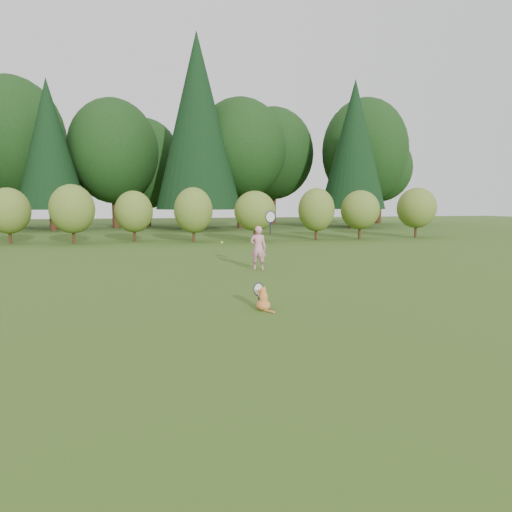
{
  "coord_description": "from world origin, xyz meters",
  "views": [
    {
      "loc": [
        -2.01,
        -8.67,
        1.89
      ],
      "look_at": [
        0.2,
        0.8,
        0.7
      ],
      "focal_mm": 30.0,
      "sensor_mm": 36.0,
      "label": 1
    }
  ],
  "objects": [
    {
      "name": "woodland_backdrop",
      "position": [
        0.0,
        23.0,
        7.5
      ],
      "size": [
        48.0,
        10.0,
        15.0
      ],
      "primitive_type": null,
      "color": "black",
      "rests_on": "ground"
    },
    {
      "name": "ground",
      "position": [
        0.0,
        0.0,
        0.0
      ],
      "size": [
        100.0,
        100.0,
        0.0
      ],
      "primitive_type": "plane",
      "color": "#2C4D15",
      "rests_on": "ground"
    },
    {
      "name": "child",
      "position": [
        0.84,
        3.19,
        0.66
      ],
      "size": [
        0.73,
        0.47,
        1.9
      ],
      "rotation": [
        0.0,
        0.0,
        2.81
      ],
      "color": "pink",
      "rests_on": "ground"
    },
    {
      "name": "shrub_row",
      "position": [
        0.0,
        13.0,
        1.4
      ],
      "size": [
        28.0,
        3.0,
        2.8
      ],
      "primitive_type": null,
      "color": "#526920",
      "rests_on": "ground"
    },
    {
      "name": "tennis_ball",
      "position": [
        -0.41,
        2.01,
        0.92
      ],
      "size": [
        0.06,
        0.06,
        0.06
      ],
      "color": "#BCD318",
      "rests_on": "ground"
    },
    {
      "name": "cat",
      "position": [
        -0.18,
        -1.4,
        0.22
      ],
      "size": [
        0.3,
        0.55,
        0.59
      ],
      "rotation": [
        0.0,
        0.0,
        0.05
      ],
      "color": "#C25F25",
      "rests_on": "ground"
    }
  ]
}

